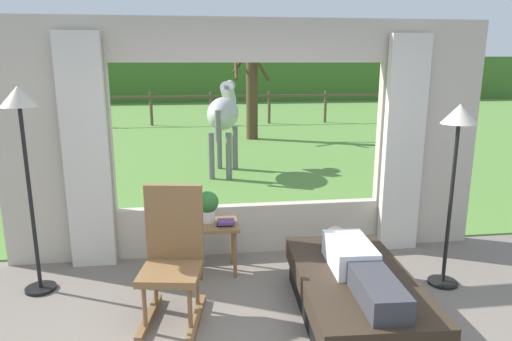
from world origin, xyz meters
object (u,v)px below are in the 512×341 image
(floor_lamp_right, at_px, (457,141))
(pasture_tree, at_px, (252,89))
(floor_lamp_left, at_px, (22,128))
(potted_plant, at_px, (208,205))
(book_stack, at_px, (226,223))
(rocking_chair, at_px, (173,255))
(reclining_person, at_px, (358,265))
(recliner_sofa, at_px, (354,296))
(side_table, at_px, (217,232))
(horse, at_px, (224,114))

(floor_lamp_right, bearing_deg, pasture_tree, 94.96)
(floor_lamp_left, relative_size, pasture_tree, 0.67)
(potted_plant, bearing_deg, book_stack, -34.62)
(floor_lamp_left, distance_m, floor_lamp_right, 3.86)
(rocking_chair, height_order, pasture_tree, pasture_tree)
(floor_lamp_right, bearing_deg, reclining_person, -153.03)
(recliner_sofa, height_order, pasture_tree, pasture_tree)
(book_stack, relative_size, floor_lamp_right, 0.10)
(rocking_chair, xyz_separation_m, floor_lamp_right, (2.56, 0.21, 0.86))
(reclining_person, distance_m, side_table, 1.56)
(reclining_person, relative_size, horse, 0.79)
(potted_plant, relative_size, floor_lamp_left, 0.17)
(side_table, xyz_separation_m, horse, (0.37, 4.25, 0.73))
(pasture_tree, bearing_deg, rocking_chair, -101.39)
(floor_lamp_right, height_order, pasture_tree, pasture_tree)
(rocking_chair, distance_m, horse, 5.13)
(floor_lamp_left, height_order, horse, floor_lamp_left)
(side_table, xyz_separation_m, floor_lamp_left, (-1.68, -0.18, 1.12))
(side_table, bearing_deg, horse, 84.99)
(recliner_sofa, height_order, side_table, side_table)
(book_stack, xyz_separation_m, floor_lamp_right, (2.07, -0.52, 0.86))
(rocking_chair, bearing_deg, book_stack, 65.70)
(potted_plant, relative_size, book_stack, 1.78)
(reclining_person, height_order, pasture_tree, pasture_tree)
(recliner_sofa, bearing_deg, reclining_person, -87.07)
(side_table, bearing_deg, potted_plant, 143.13)
(horse, bearing_deg, pasture_tree, 88.18)
(reclining_person, relative_size, rocking_chair, 1.28)
(floor_lamp_right, bearing_deg, potted_plant, 164.15)
(horse, bearing_deg, reclining_person, -69.63)
(book_stack, distance_m, pasture_tree, 8.36)
(book_stack, height_order, floor_lamp_right, floor_lamp_right)
(floor_lamp_right, xyz_separation_m, horse, (-1.79, 4.82, -0.25))
(reclining_person, distance_m, potted_plant, 1.67)
(side_table, relative_size, horse, 0.29)
(floor_lamp_right, bearing_deg, side_table, 165.07)
(reclining_person, relative_size, side_table, 2.76)
(rocking_chair, height_order, book_stack, rocking_chair)
(recliner_sofa, distance_m, side_table, 1.54)
(rocking_chair, bearing_deg, potted_plant, 78.81)
(rocking_chair, distance_m, floor_lamp_left, 1.73)
(horse, distance_m, pasture_tree, 4.05)
(recliner_sofa, distance_m, book_stack, 1.46)
(side_table, height_order, book_stack, book_stack)
(recliner_sofa, distance_m, rocking_chair, 1.54)
(recliner_sofa, height_order, floor_lamp_right, floor_lamp_right)
(horse, bearing_deg, rocking_chair, -85.79)
(recliner_sofa, relative_size, rocking_chair, 1.56)
(potted_plant, height_order, floor_lamp_right, floor_lamp_right)
(reclining_person, bearing_deg, book_stack, 135.47)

